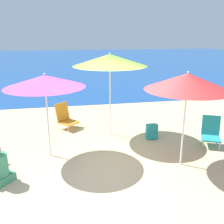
{
  "coord_description": "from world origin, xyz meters",
  "views": [
    {
      "loc": [
        -0.83,
        -4.79,
        2.77
      ],
      "look_at": [
        0.27,
        0.82,
        1.0
      ],
      "focal_mm": 40.0,
      "sensor_mm": 36.0,
      "label": 1
    }
  ],
  "objects_px": {
    "beach_chair_orange": "(65,117)",
    "beach_chair_teal": "(211,132)",
    "beach_umbrella_purple": "(45,81)",
    "water_bottle": "(4,160)",
    "backpack_teal": "(152,132)",
    "beach_umbrella_lime": "(110,60)",
    "beach_umbrella_red": "(188,82)"
  },
  "relations": [
    {
      "from": "beach_umbrella_red",
      "to": "beach_chair_orange",
      "type": "height_order",
      "value": "beach_umbrella_red"
    },
    {
      "from": "beach_chair_orange",
      "to": "beach_chair_teal",
      "type": "height_order",
      "value": "beach_chair_orange"
    },
    {
      "from": "water_bottle",
      "to": "beach_chair_teal",
      "type": "bearing_deg",
      "value": 0.7
    },
    {
      "from": "water_bottle",
      "to": "beach_umbrella_red",
      "type": "bearing_deg",
      "value": -11.41
    },
    {
      "from": "beach_chair_orange",
      "to": "beach_umbrella_red",
      "type": "bearing_deg",
      "value": -89.16
    },
    {
      "from": "beach_umbrella_lime",
      "to": "backpack_teal",
      "type": "bearing_deg",
      "value": -26.15
    },
    {
      "from": "backpack_teal",
      "to": "beach_umbrella_lime",
      "type": "bearing_deg",
      "value": 153.85
    },
    {
      "from": "beach_umbrella_lime",
      "to": "beach_umbrella_red",
      "type": "xyz_separation_m",
      "value": [
        1.22,
        -2.02,
        -0.26
      ]
    },
    {
      "from": "beach_umbrella_purple",
      "to": "backpack_teal",
      "type": "xyz_separation_m",
      "value": [
        2.73,
        0.5,
        -1.6
      ]
    },
    {
      "from": "backpack_teal",
      "to": "beach_chair_teal",
      "type": "bearing_deg",
      "value": -24.99
    },
    {
      "from": "beach_umbrella_purple",
      "to": "beach_umbrella_lime",
      "type": "distance_m",
      "value": 1.97
    },
    {
      "from": "beach_umbrella_red",
      "to": "backpack_teal",
      "type": "distance_m",
      "value": 2.24
    },
    {
      "from": "beach_umbrella_red",
      "to": "beach_chair_teal",
      "type": "height_order",
      "value": "beach_umbrella_red"
    },
    {
      "from": "beach_umbrella_lime",
      "to": "backpack_teal",
      "type": "height_order",
      "value": "beach_umbrella_lime"
    },
    {
      "from": "beach_chair_teal",
      "to": "backpack_teal",
      "type": "bearing_deg",
      "value": -179.77
    },
    {
      "from": "beach_umbrella_purple",
      "to": "water_bottle",
      "type": "xyz_separation_m",
      "value": [
        -1.02,
        -0.21,
        -1.71
      ]
    },
    {
      "from": "beach_umbrella_purple",
      "to": "beach_chair_teal",
      "type": "distance_m",
      "value": 4.36
    },
    {
      "from": "beach_umbrella_purple",
      "to": "backpack_teal",
      "type": "relative_size",
      "value": 4.73
    },
    {
      "from": "beach_umbrella_purple",
      "to": "beach_chair_teal",
      "type": "xyz_separation_m",
      "value": [
        4.11,
        -0.14,
        -1.44
      ]
    },
    {
      "from": "beach_umbrella_lime",
      "to": "beach_umbrella_red",
      "type": "relative_size",
      "value": 1.12
    },
    {
      "from": "backpack_teal",
      "to": "beach_umbrella_purple",
      "type": "bearing_deg",
      "value": -169.55
    },
    {
      "from": "beach_umbrella_lime",
      "to": "water_bottle",
      "type": "bearing_deg",
      "value": -155.11
    },
    {
      "from": "beach_umbrella_purple",
      "to": "backpack_teal",
      "type": "height_order",
      "value": "beach_umbrella_purple"
    },
    {
      "from": "beach_chair_orange",
      "to": "beach_chair_teal",
      "type": "relative_size",
      "value": 1.03
    },
    {
      "from": "beach_umbrella_purple",
      "to": "beach_chair_orange",
      "type": "height_order",
      "value": "beach_umbrella_purple"
    },
    {
      "from": "beach_chair_teal",
      "to": "water_bottle",
      "type": "xyz_separation_m",
      "value": [
        -5.13,
        -0.06,
        -0.27
      ]
    },
    {
      "from": "beach_umbrella_red",
      "to": "water_bottle",
      "type": "bearing_deg",
      "value": 168.59
    },
    {
      "from": "beach_chair_orange",
      "to": "backpack_teal",
      "type": "xyz_separation_m",
      "value": [
        2.34,
        -1.34,
        -0.15
      ]
    },
    {
      "from": "beach_umbrella_purple",
      "to": "beach_umbrella_red",
      "type": "relative_size",
      "value": 0.95
    },
    {
      "from": "beach_umbrella_red",
      "to": "beach_chair_orange",
      "type": "relative_size",
      "value": 2.67
    },
    {
      "from": "beach_chair_orange",
      "to": "backpack_teal",
      "type": "bearing_deg",
      "value": -70.25
    },
    {
      "from": "beach_chair_orange",
      "to": "beach_umbrella_purple",
      "type": "bearing_deg",
      "value": -142.29
    }
  ]
}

